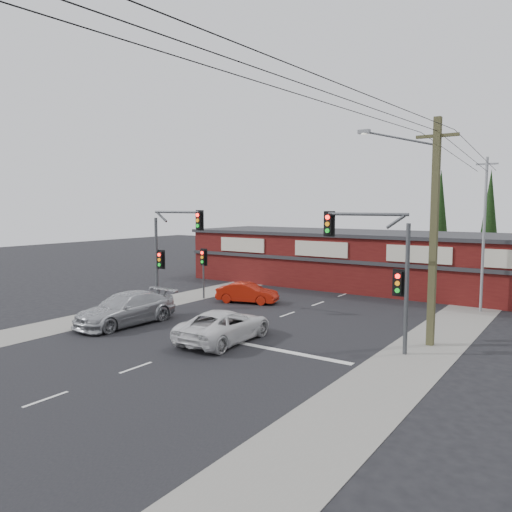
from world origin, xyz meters
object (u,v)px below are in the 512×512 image
Objects in this scene: white_suv at (225,326)px; utility_pole at (431,224)px; shop_building at (356,258)px; red_sedan at (247,293)px; silver_suv at (126,309)px.

utility_pole is at bearing -152.09° from white_suv.
utility_pole is at bearing -56.24° from shop_building.
silver_suv is at bearing 151.20° from red_sedan.
white_suv is 6.29m from silver_suv.
white_suv is 0.92× the size of silver_suv.
utility_pole is (12.29, -3.46, 4.75)m from red_sedan.
shop_building is 2.73× the size of utility_pole.
silver_suv is (-6.28, -0.36, 0.10)m from white_suv.
red_sedan is (1.88, 8.41, -0.18)m from silver_suv.
utility_pole reaches higher than silver_suv.
silver_suv is 8.62m from red_sedan.
red_sedan is 0.39× the size of utility_pole.
white_suv is 9.18m from red_sedan.
white_suv is 18.70m from shop_building.
red_sedan is at bearing -105.56° from shop_building.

